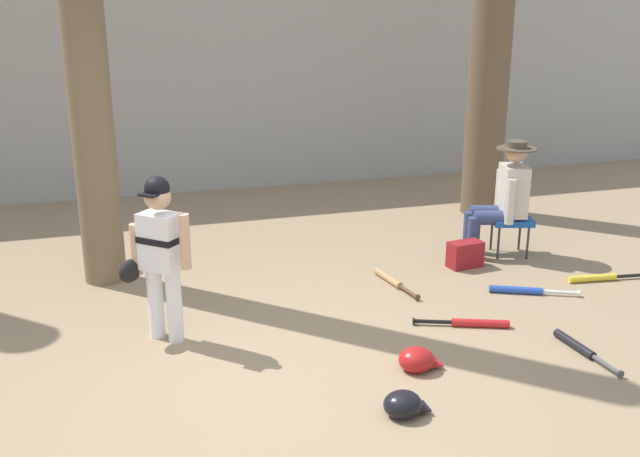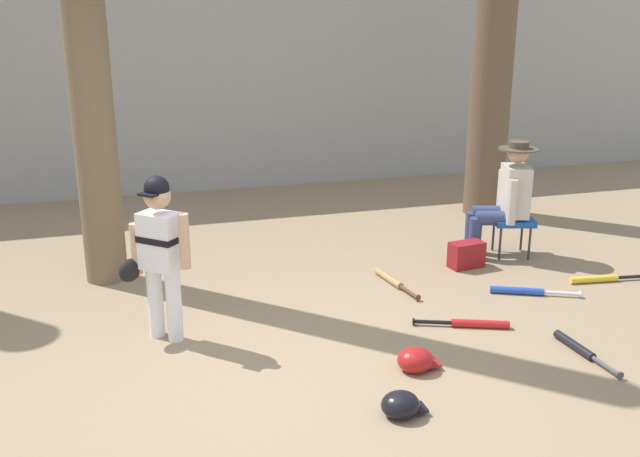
% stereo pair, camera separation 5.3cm
% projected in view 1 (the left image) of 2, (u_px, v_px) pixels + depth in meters
% --- Properties ---
extents(ground_plane, '(60.00, 60.00, 0.00)m').
position_uv_depth(ground_plane, '(267.00, 393.00, 4.85)').
color(ground_plane, '#937A5B').
extents(concrete_back_wall, '(18.00, 0.36, 3.19)m').
position_uv_depth(concrete_back_wall, '(167.00, 75.00, 9.69)').
color(concrete_back_wall, '#9E9E99').
rests_on(concrete_back_wall, ground).
extents(tree_behind_spectator, '(0.73, 0.73, 4.91)m').
position_uv_depth(tree_behind_spectator, '(491.00, 41.00, 8.48)').
color(tree_behind_spectator, brown).
rests_on(tree_behind_spectator, ground).
extents(young_ballplayer, '(0.57, 0.44, 1.31)m').
position_uv_depth(young_ballplayer, '(159.00, 249.00, 5.43)').
color(young_ballplayer, white).
rests_on(young_ballplayer, ground).
extents(folding_stool, '(0.50, 0.50, 0.41)m').
position_uv_depth(folding_stool, '(511.00, 221.00, 7.44)').
color(folding_stool, '#194C9E').
rests_on(folding_stool, ground).
extents(seated_spectator, '(0.68, 0.53, 1.20)m').
position_uv_depth(seated_spectator, '(503.00, 195.00, 7.36)').
color(seated_spectator, navy).
rests_on(seated_spectator, ground).
extents(handbag_beside_stool, '(0.36, 0.22, 0.26)m').
position_uv_depth(handbag_beside_stool, '(465.00, 254.00, 7.15)').
color(handbag_beside_stool, maroon).
rests_on(handbag_beside_stool, ground).
extents(bat_red_barrel, '(0.75, 0.34, 0.07)m').
position_uv_depth(bat_red_barrel, '(473.00, 323.00, 5.84)').
color(bat_red_barrel, red).
rests_on(bat_red_barrel, ground).
extents(bat_black_composite, '(0.09, 0.72, 0.07)m').
position_uv_depth(bat_black_composite, '(579.00, 347.00, 5.43)').
color(bat_black_composite, black).
rests_on(bat_black_composite, ground).
extents(bat_yellow_trainer, '(0.79, 0.16, 0.07)m').
position_uv_depth(bat_yellow_trainer, '(598.00, 278.00, 6.81)').
color(bat_yellow_trainer, yellow).
rests_on(bat_yellow_trainer, ground).
extents(bat_wood_tan, '(0.16, 0.75, 0.07)m').
position_uv_depth(bat_wood_tan, '(391.00, 280.00, 6.75)').
color(bat_wood_tan, tan).
rests_on(bat_wood_tan, ground).
extents(bat_blue_youth, '(0.74, 0.39, 0.07)m').
position_uv_depth(bat_blue_youth, '(523.00, 290.00, 6.51)').
color(bat_blue_youth, '#2347AD').
rests_on(bat_blue_youth, ground).
extents(batting_helmet_red, '(0.31, 0.24, 0.18)m').
position_uv_depth(batting_helmet_red, '(417.00, 360.00, 5.15)').
color(batting_helmet_red, '#A81919').
rests_on(batting_helmet_red, ground).
extents(batting_helmet_black, '(0.30, 0.23, 0.17)m').
position_uv_depth(batting_helmet_black, '(403.00, 405.00, 4.57)').
color(batting_helmet_black, black).
rests_on(batting_helmet_black, ground).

